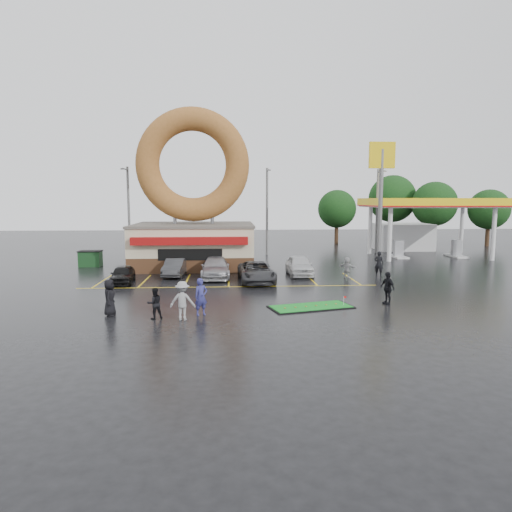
{
  "coord_description": "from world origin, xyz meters",
  "views": [
    {
      "loc": [
        0.08,
        -26.56,
        5.82
      ],
      "look_at": [
        1.76,
        2.28,
        2.2
      ],
      "focal_mm": 32.0,
      "sensor_mm": 36.0,
      "label": 1
    }
  ],
  "objects": [
    {
      "name": "putting_green",
      "position": [
        4.45,
        -2.7,
        0.04
      ],
      "size": [
        4.8,
        3.03,
        0.56
      ],
      "color": "black",
      "rests_on": "ground"
    },
    {
      "name": "donut_shop",
      "position": [
        -3.0,
        12.97,
        4.46
      ],
      "size": [
        10.2,
        8.7,
        13.5
      ],
      "color": "#472B19",
      "rests_on": "ground"
    },
    {
      "name": "person_bystander",
      "position": [
        -5.94,
        -3.81,
        0.92
      ],
      "size": [
        0.62,
        0.92,
        1.85
      ],
      "primitive_type": "imported",
      "rotation": [
        0.0,
        0.0,
        1.61
      ],
      "color": "black",
      "rests_on": "ground"
    },
    {
      "name": "person_blackjkt",
      "position": [
        -3.59,
        -4.56,
        0.77
      ],
      "size": [
        0.92,
        0.84,
        1.54
      ],
      "primitive_type": "imported",
      "rotation": [
        0.0,
        0.0,
        3.56
      ],
      "color": "black",
      "rests_on": "ground"
    },
    {
      "name": "tree_far_b",
      "position": [
        32.0,
        28.0,
        4.53
      ],
      "size": [
        4.9,
        4.9,
        7.0
      ],
      "color": "#332114",
      "rests_on": "ground"
    },
    {
      "name": "tree_far_a",
      "position": [
        26.0,
        30.0,
        5.18
      ],
      "size": [
        5.6,
        5.6,
        8.0
      ],
      "color": "#332114",
      "rests_on": "ground"
    },
    {
      "name": "person_walker_far",
      "position": [
        11.35,
        6.96,
        0.95
      ],
      "size": [
        0.83,
        0.74,
        1.9
      ],
      "primitive_type": "imported",
      "rotation": [
        0.0,
        0.0,
        2.63
      ],
      "color": "black",
      "rests_on": "ground"
    },
    {
      "name": "streetlight_right",
      "position": [
        16.0,
        21.92,
        4.78
      ],
      "size": [
        0.4,
        2.21,
        9.0
      ],
      "color": "slate",
      "rests_on": "ground"
    },
    {
      "name": "person_hoodie",
      "position": [
        -2.21,
        -4.88,
        0.95
      ],
      "size": [
        1.3,
        0.83,
        1.9
      ],
      "primitive_type": "imported",
      "rotation": [
        0.0,
        0.0,
        3.03
      ],
      "color": "gray",
      "rests_on": "ground"
    },
    {
      "name": "car_grey",
      "position": [
        1.96,
        5.09,
        0.72
      ],
      "size": [
        2.65,
        5.27,
        1.43
      ],
      "primitive_type": "imported",
      "rotation": [
        0.0,
        0.0,
        0.05
      ],
      "color": "#313134",
      "rests_on": "ground"
    },
    {
      "name": "streetlight_left",
      "position": [
        -10.0,
        19.92,
        4.78
      ],
      "size": [
        0.4,
        2.21,
        9.0
      ],
      "color": "slate",
      "rests_on": "ground"
    },
    {
      "name": "streetlight_mid",
      "position": [
        4.0,
        20.92,
        4.78
      ],
      "size": [
        0.4,
        2.21,
        9.0
      ],
      "color": "slate",
      "rests_on": "ground"
    },
    {
      "name": "person_cameraman",
      "position": [
        8.83,
        -2.12,
        0.91
      ],
      "size": [
        0.79,
        1.15,
        1.82
      ],
      "primitive_type": "imported",
      "rotation": [
        0.0,
        0.0,
        -1.21
      ],
      "color": "black",
      "rests_on": "ground"
    },
    {
      "name": "tree_far_c",
      "position": [
        22.0,
        34.0,
        5.84
      ],
      "size": [
        6.3,
        6.3,
        9.0
      ],
      "color": "#332114",
      "rests_on": "ground"
    },
    {
      "name": "person_walker_near",
      "position": [
        8.76,
        6.34,
        0.78
      ],
      "size": [
        1.3,
        1.38,
        1.55
      ],
      "primitive_type": "imported",
      "rotation": [
        0.0,
        0.0,
        2.3
      ],
      "color": "#9A9A9C",
      "rests_on": "ground"
    },
    {
      "name": "car_dgrey",
      "position": [
        -4.08,
        8.0,
        0.66
      ],
      "size": [
        1.66,
        4.11,
        1.33
      ],
      "primitive_type": "imported",
      "rotation": [
        0.0,
        0.0,
        -0.07
      ],
      "color": "#2F3032",
      "rests_on": "ground"
    },
    {
      "name": "shell_sign",
      "position": [
        13.0,
        12.0,
        7.38
      ],
      "size": [
        2.2,
        0.36,
        10.6
      ],
      "color": "slate",
      "rests_on": "ground"
    },
    {
      "name": "person_blue",
      "position": [
        -1.38,
        -3.96,
        0.94
      ],
      "size": [
        0.81,
        0.71,
        1.87
      ],
      "primitive_type": "imported",
      "rotation": [
        0.0,
        0.0,
        0.48
      ],
      "color": "navy",
      "rests_on": "ground"
    },
    {
      "name": "ground",
      "position": [
        0.0,
        0.0,
        0.0
      ],
      "size": [
        120.0,
        120.0,
        0.0
      ],
      "primitive_type": "plane",
      "color": "black",
      "rests_on": "ground"
    },
    {
      "name": "car_white",
      "position": [
        5.4,
        7.73,
        0.76
      ],
      "size": [
        1.84,
        4.49,
        1.52
      ],
      "primitive_type": "imported",
      "rotation": [
        0.0,
        0.0,
        0.01
      ],
      "color": "silver",
      "rests_on": "ground"
    },
    {
      "name": "gas_station",
      "position": [
        20.0,
        20.94,
        3.7
      ],
      "size": [
        12.3,
        13.65,
        5.9
      ],
      "color": "silver",
      "rests_on": "ground"
    },
    {
      "name": "tree_far_d",
      "position": [
        14.0,
        32.0,
        4.53
      ],
      "size": [
        4.9,
        4.9,
        7.0
      ],
      "color": "#332114",
      "rests_on": "ground"
    },
    {
      "name": "car_silver",
      "position": [
        -0.99,
        7.15,
        0.74
      ],
      "size": [
        2.18,
        5.15,
        1.48
      ],
      "primitive_type": "imported",
      "rotation": [
        0.0,
        0.0,
        0.02
      ],
      "color": "#959499",
      "rests_on": "ground"
    },
    {
      "name": "dumpster",
      "position": [
        -11.98,
        13.38,
        0.65
      ],
      "size": [
        1.81,
        1.22,
        1.3
      ],
      "primitive_type": "cube",
      "rotation": [
        0.0,
        0.0,
        0.01
      ],
      "color": "#183F1D",
      "rests_on": "ground"
    },
    {
      "name": "car_black",
      "position": [
        -7.34,
        5.09,
        0.63
      ],
      "size": [
        1.79,
        3.79,
        1.25
      ],
      "primitive_type": "imported",
      "rotation": [
        0.0,
        0.0,
        0.09
      ],
      "color": "black",
      "rests_on": "ground"
    }
  ]
}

